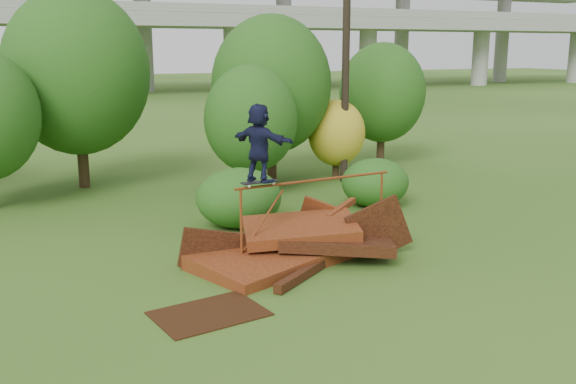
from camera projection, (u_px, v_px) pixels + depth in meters
name	position (u px, v px, depth m)	size (l,w,h in m)	color
ground	(357.00, 276.00, 14.37)	(240.00, 240.00, 0.00)	#2D5116
scrap_pile	(294.00, 246.00, 15.38)	(5.69, 3.73, 1.82)	#4C180D
grind_rail	(316.00, 197.00, 15.53)	(4.29, 0.47, 1.92)	brown
skateboard	(259.00, 182.00, 14.69)	(0.89, 0.32, 0.09)	black
skater	(259.00, 143.00, 14.49)	(1.66, 0.53, 1.79)	#151737
flat_plate	(209.00, 314.00, 12.30)	(2.05, 1.46, 0.03)	black
tree_1	(77.00, 72.00, 22.71)	(5.11, 5.11, 7.11)	black
tree_2	(251.00, 119.00, 21.72)	(3.18, 3.18, 4.48)	black
tree_3	(271.00, 85.00, 24.12)	(4.51, 4.51, 6.26)	black
tree_4	(336.00, 133.00, 24.85)	(2.23, 2.23, 3.07)	black
tree_5	(382.00, 93.00, 27.90)	(3.75, 3.75, 5.27)	black
shrub_left	(239.00, 198.00, 18.19)	(2.46, 2.27, 1.70)	#144612
shrub_right	(375.00, 182.00, 20.60)	(2.21, 2.02, 1.56)	#144612
utility_pole	(346.00, 57.00, 23.65)	(1.40, 0.28, 9.20)	black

